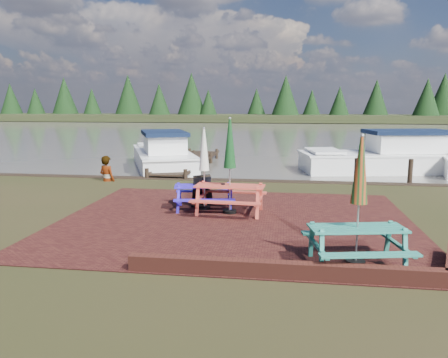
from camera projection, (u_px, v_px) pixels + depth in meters
name	position (u px, v px, depth m)	size (l,w,h in m)	color
ground	(230.00, 232.00, 10.28)	(120.00, 120.00, 0.00)	black
paving	(235.00, 221.00, 11.25)	(9.00, 7.50, 0.02)	#341210
brick_wall	(335.00, 269.00, 7.60)	(6.21, 1.79, 0.30)	#4C1E16
water	(274.00, 132.00, 46.37)	(120.00, 60.00, 0.02)	#4D4942
far_treeline	(279.00, 102.00, 74.10)	(120.00, 10.00, 8.10)	black
picnic_table_teal	(358.00, 221.00, 8.04)	(2.01, 1.86, 2.43)	#288371
picnic_table_red	(230.00, 181.00, 11.88)	(1.96, 1.77, 2.61)	#CE4635
picnic_table_blue	(204.00, 182.00, 12.34)	(1.91, 1.77, 2.32)	#2F1BCD
chalkboard	(202.00, 191.00, 12.82)	(0.57, 0.82, 0.90)	black
jetty	(189.00, 162.00, 21.74)	(1.76, 9.08, 1.00)	black
boat_jetty	(163.00, 157.00, 21.39)	(5.02, 7.57, 2.08)	white
boat_near	(391.00, 158.00, 20.52)	(8.33, 4.15, 2.15)	white
person	(106.00, 156.00, 16.92)	(0.71, 0.47, 1.96)	gray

